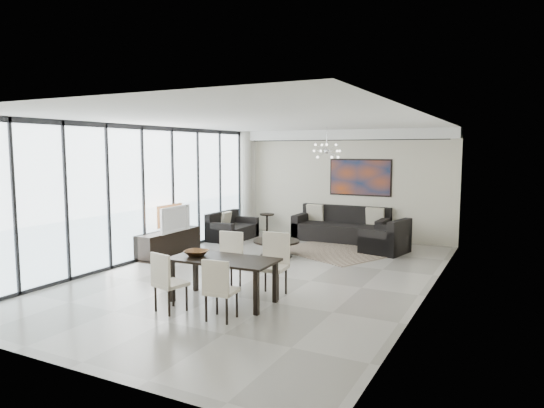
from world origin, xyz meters
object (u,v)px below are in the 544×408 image
Objects in this scene: sofa_main at (342,229)px; coffee_table at (276,247)px; tv_console at (168,243)px; television at (172,219)px; dining_table at (223,264)px.

coffee_table is at bearing -104.77° from sofa_main.
coffee_table is 2.46m from tv_console.
sofa_main is 2.45× the size of television.
coffee_table is at bearing 24.07° from tv_console.
television is (-2.08, -1.06, 0.64)m from coffee_table.
dining_table is at bearing -89.23° from sofa_main.
television is at bearing -127.57° from sofa_main.
dining_table is (0.74, -3.32, 0.40)m from coffee_table.
dining_table reaches higher than coffee_table.
television reaches higher than dining_table.
coffee_table is 0.42× the size of sofa_main.
dining_table is (0.08, -5.83, 0.31)m from sofa_main.
coffee_table is 2.42m from television.
television reaches higher than tv_console.
tv_console is at bearing 70.14° from television.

